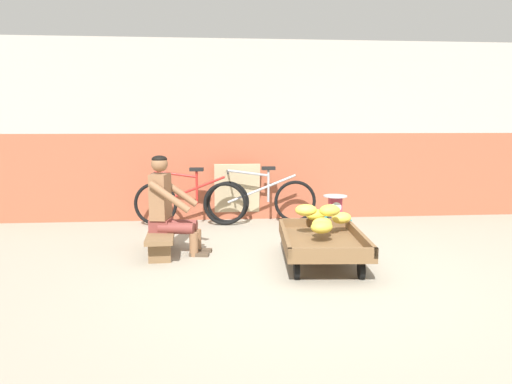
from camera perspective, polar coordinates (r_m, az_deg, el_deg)
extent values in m
plane|color=gray|center=(4.76, 6.55, -10.50)|extent=(80.00, 80.00, 0.00)
cube|color=#A35138|center=(7.85, 1.67, 1.93)|extent=(16.00, 0.30, 1.34)
cube|color=#A8A399|center=(7.83, 1.71, 11.99)|extent=(16.00, 0.30, 1.41)
cube|color=brown|center=(5.34, 7.62, -5.83)|extent=(0.95, 1.50, 0.05)
cube|color=brown|center=(5.28, 3.32, -5.10)|extent=(0.16, 1.44, 0.10)
cube|color=brown|center=(5.40, 11.86, -4.98)|extent=(0.16, 1.44, 0.10)
cube|color=brown|center=(6.00, 6.69, -3.54)|extent=(0.84, 0.11, 0.10)
cube|color=brown|center=(4.66, 8.87, -7.00)|extent=(0.84, 0.11, 0.10)
cylinder|color=black|center=(5.83, 3.81, -6.07)|extent=(0.06, 0.18, 0.18)
cylinder|color=black|center=(5.91, 9.94, -5.97)|extent=(0.06, 0.18, 0.18)
cylinder|color=black|center=(4.86, 4.72, -8.97)|extent=(0.06, 0.18, 0.18)
cylinder|color=black|center=(4.96, 12.08, -8.78)|extent=(0.06, 0.18, 0.18)
ellipsoid|color=yellow|center=(5.88, 6.90, -2.64)|extent=(0.28, 0.24, 0.13)
ellipsoid|color=gold|center=(5.21, 7.60, -4.06)|extent=(0.27, 0.23, 0.13)
ellipsoid|color=yellow|center=(5.39, 7.63, -3.65)|extent=(0.30, 0.27, 0.13)
ellipsoid|color=yellow|center=(5.74, 9.85, -2.97)|extent=(0.29, 0.25, 0.13)
ellipsoid|color=yellow|center=(5.48, 5.80, -2.10)|extent=(0.26, 0.21, 0.13)
ellipsoid|color=gold|center=(5.44, 8.52, -2.12)|extent=(0.28, 0.24, 0.13)
cube|color=brown|center=(5.83, -10.89, -4.63)|extent=(0.34, 1.11, 0.05)
cube|color=brown|center=(6.23, -10.65, -5.07)|extent=(0.24, 0.09, 0.22)
cube|color=brown|center=(5.49, -11.09, -6.89)|extent=(0.24, 0.09, 0.22)
cylinder|color=brown|center=(5.84, -6.83, -5.62)|extent=(0.10, 0.10, 0.27)
cube|color=#4C3D2D|center=(5.86, -6.23, -6.73)|extent=(0.23, 0.13, 0.04)
cylinder|color=brown|center=(5.85, -8.78, -3.79)|extent=(0.42, 0.20, 0.13)
cylinder|color=brown|center=(5.67, -7.20, -6.04)|extent=(0.10, 0.10, 0.27)
cube|color=#4C3D2D|center=(5.69, -6.59, -7.19)|extent=(0.23, 0.13, 0.04)
cylinder|color=brown|center=(5.68, -9.21, -4.16)|extent=(0.42, 0.20, 0.13)
cube|color=brown|center=(5.81, -10.91, -3.72)|extent=(0.27, 0.32, 0.14)
cube|color=brown|center=(5.75, -11.00, -0.50)|extent=(0.23, 0.35, 0.52)
cylinder|color=brown|center=(5.90, -8.98, 0.02)|extent=(0.48, 0.16, 0.36)
cylinder|color=brown|center=(5.52, -9.99, -0.56)|extent=(0.48, 0.16, 0.36)
sphere|color=brown|center=(5.71, -11.10, 3.23)|extent=(0.19, 0.19, 0.19)
ellipsoid|color=black|center=(5.71, -11.12, 3.75)|extent=(0.17, 0.17, 0.09)
cube|color=#19847F|center=(6.40, 9.07, -4.32)|extent=(0.36, 0.28, 0.30)
cylinder|color=#28282D|center=(6.36, 9.11, -2.87)|extent=(0.20, 0.20, 0.03)
cube|color=#C6384C|center=(6.34, 9.13, -1.67)|extent=(0.16, 0.10, 0.24)
cylinder|color=white|center=(6.29, 9.26, -1.76)|extent=(0.13, 0.01, 0.13)
cylinder|color=#B2B5BA|center=(6.32, 9.16, -0.47)|extent=(0.30, 0.30, 0.01)
torus|color=black|center=(7.40, -11.53, -1.36)|extent=(0.64, 0.10, 0.64)
torus|color=black|center=(7.27, -3.61, -1.38)|extent=(0.64, 0.10, 0.64)
cylinder|color=#AD231E|center=(7.28, -7.63, 0.18)|extent=(1.03, 0.12, 0.43)
cylinder|color=#AD231E|center=(7.27, -6.86, 0.49)|extent=(0.04, 0.04, 0.48)
cylinder|color=#AD231E|center=(7.28, -9.27, 2.04)|extent=(0.62, 0.09, 0.12)
cube|color=black|center=(7.24, -6.89, 2.61)|extent=(0.21, 0.12, 0.05)
cylinder|color=black|center=(7.33, -11.63, 2.18)|extent=(0.07, 0.48, 0.03)
torus|color=black|center=(7.39, -3.27, -1.21)|extent=(0.64, 0.05, 0.64)
torus|color=black|center=(7.50, 4.55, -1.10)|extent=(0.64, 0.05, 0.64)
cylinder|color=#9EA0A5|center=(7.40, 0.67, 0.37)|extent=(1.03, 0.04, 0.43)
cylinder|color=#9EA0A5|center=(7.40, 1.44, 0.69)|extent=(0.04, 0.04, 0.48)
cylinder|color=#9EA0A5|center=(7.35, -0.91, 2.21)|extent=(0.61, 0.04, 0.12)
cube|color=black|center=(7.37, 1.45, 2.77)|extent=(0.20, 0.10, 0.05)
cylinder|color=black|center=(7.33, -3.29, 2.34)|extent=(0.03, 0.48, 0.03)
cube|color=#C6B289|center=(7.63, -2.20, 0.00)|extent=(0.70, 0.21, 0.89)
cube|color=#3370B7|center=(6.01, 10.60, -5.46)|extent=(0.18, 0.12, 0.24)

